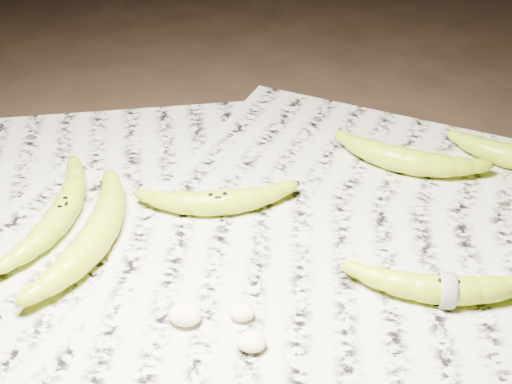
# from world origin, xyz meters

# --- Properties ---
(ground) EXTENTS (3.00, 3.00, 0.00)m
(ground) POSITION_xyz_m (0.00, 0.00, 0.00)
(ground) COLOR black
(ground) RESTS_ON ground
(newspaper_patch) EXTENTS (0.90, 0.70, 0.01)m
(newspaper_patch) POSITION_xyz_m (-0.01, 0.01, 0.00)
(newspaper_patch) COLOR beige
(newspaper_patch) RESTS_ON ground
(banana_left_a) EXTENTS (0.07, 0.20, 0.03)m
(banana_left_a) POSITION_xyz_m (-0.23, 0.02, 0.03)
(banana_left_a) COLOR #BCCE19
(banana_left_a) RESTS_ON newspaper_patch
(banana_left_b) EXTENTS (0.10, 0.22, 0.04)m
(banana_left_b) POSITION_xyz_m (-0.18, -0.02, 0.03)
(banana_left_b) COLOR #BCCE19
(banana_left_b) RESTS_ON newspaper_patch
(banana_center) EXTENTS (0.18, 0.08, 0.03)m
(banana_center) POSITION_xyz_m (-0.05, 0.06, 0.02)
(banana_center) COLOR #BCCE19
(banana_center) RESTS_ON newspaper_patch
(banana_taped) EXTENTS (0.20, 0.05, 0.03)m
(banana_taped) POSITION_xyz_m (0.22, -0.08, 0.02)
(banana_taped) COLOR #BCCE19
(banana_taped) RESTS_ON newspaper_patch
(banana_upper_a) EXTENTS (0.19, 0.11, 0.04)m
(banana_upper_a) POSITION_xyz_m (0.20, 0.17, 0.03)
(banana_upper_a) COLOR #BCCE19
(banana_upper_a) RESTS_ON newspaper_patch
(measuring_tape) EXTENTS (0.00, 0.04, 0.04)m
(measuring_tape) POSITION_xyz_m (0.22, -0.08, 0.02)
(measuring_tape) COLOR white
(measuring_tape) RESTS_ON newspaper_patch
(flesh_chunk_a) EXTENTS (0.04, 0.03, 0.02)m
(flesh_chunk_a) POSITION_xyz_m (-0.06, -0.13, 0.02)
(flesh_chunk_a) COLOR beige
(flesh_chunk_a) RESTS_ON newspaper_patch
(flesh_chunk_b) EXTENTS (0.03, 0.03, 0.02)m
(flesh_chunk_b) POSITION_xyz_m (0.02, -0.16, 0.02)
(flesh_chunk_b) COLOR beige
(flesh_chunk_b) RESTS_ON newspaper_patch
(flesh_chunk_c) EXTENTS (0.03, 0.02, 0.02)m
(flesh_chunk_c) POSITION_xyz_m (0.00, -0.12, 0.02)
(flesh_chunk_c) COLOR beige
(flesh_chunk_c) RESTS_ON newspaper_patch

